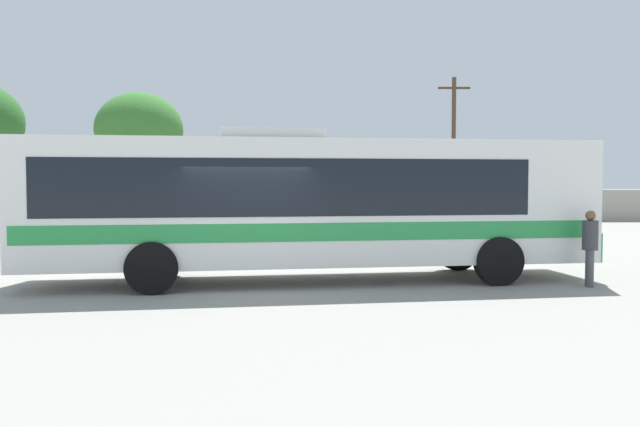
# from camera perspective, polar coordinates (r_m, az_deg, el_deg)

# --- Properties ---
(ground_plane) EXTENTS (300.00, 300.00, 0.00)m
(ground_plane) POSITION_cam_1_polar(r_m,az_deg,el_deg) (24.05, -4.49, -2.51)
(ground_plane) COLOR gray
(perimeter_wall) EXTENTS (80.00, 0.30, 1.73)m
(perimeter_wall) POSITION_cam_1_polar(r_m,az_deg,el_deg) (36.02, -3.82, 0.64)
(perimeter_wall) COLOR #9E998C
(perimeter_wall) RESTS_ON ground_plane
(coach_bus_white_green) EXTENTS (12.56, 3.95, 3.34)m
(coach_bus_white_green) POSITION_cam_1_polar(r_m,az_deg,el_deg) (14.77, -1.13, 1.11)
(coach_bus_white_green) COLOR white
(coach_bus_white_green) RESTS_ON ground_plane
(attendant_by_bus_door) EXTENTS (0.39, 0.39, 1.60)m
(attendant_by_bus_door) POSITION_cam_1_polar(r_m,az_deg,el_deg) (15.14, 21.99, -2.40)
(attendant_by_bus_door) COLOR #4C4C51
(attendant_by_bus_door) RESTS_ON ground_plane
(parked_car_leftmost_red) EXTENTS (4.17, 2.28, 1.51)m
(parked_car_leftmost_red) POSITION_cam_1_polar(r_m,az_deg,el_deg) (32.93, -19.77, 0.15)
(parked_car_leftmost_red) COLOR red
(parked_car_leftmost_red) RESTS_ON ground_plane
(parked_car_second_grey) EXTENTS (4.50, 2.26, 1.44)m
(parked_car_second_grey) POSITION_cam_1_polar(r_m,az_deg,el_deg) (32.21, -10.07, 0.17)
(parked_car_second_grey) COLOR slate
(parked_car_second_grey) RESTS_ON ground_plane
(parked_car_third_black) EXTENTS (4.42, 2.23, 1.50)m
(parked_car_third_black) POSITION_cam_1_polar(r_m,az_deg,el_deg) (31.82, 0.03, 0.22)
(parked_car_third_black) COLOR black
(parked_car_third_black) RESTS_ON ground_plane
(parked_car_rightmost_grey) EXTENTS (4.42, 2.03, 1.40)m
(parked_car_rightmost_grey) POSITION_cam_1_polar(r_m,az_deg,el_deg) (32.43, 10.86, 0.15)
(parked_car_rightmost_grey) COLOR slate
(parked_car_rightmost_grey) RESTS_ON ground_plane
(utility_pole_near) EXTENTS (1.80, 0.24, 8.04)m
(utility_pole_near) POSITION_cam_1_polar(r_m,az_deg,el_deg) (38.71, 11.30, 5.68)
(utility_pole_near) COLOR #4C3823
(utility_pole_near) RESTS_ON ground_plane
(roadside_tree_midleft) EXTENTS (5.20, 5.20, 7.50)m
(roadside_tree_midleft) POSITION_cam_1_polar(r_m,az_deg,el_deg) (41.76, -15.14, 6.90)
(roadside_tree_midleft) COLOR brown
(roadside_tree_midleft) RESTS_ON ground_plane
(roadside_tree_midright) EXTENTS (3.70, 3.70, 5.19)m
(roadside_tree_midright) POSITION_cam_1_polar(r_m,az_deg,el_deg) (40.78, -0.77, 4.75)
(roadside_tree_midright) COLOR brown
(roadside_tree_midright) RESTS_ON ground_plane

